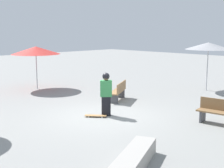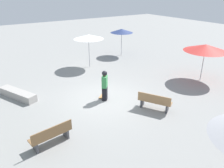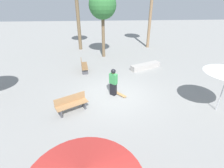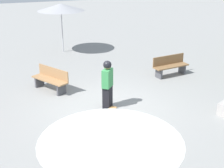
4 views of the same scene
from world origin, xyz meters
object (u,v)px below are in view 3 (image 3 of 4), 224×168
at_px(skater_main, 113,81).
at_px(concrete_ledge, 145,66).
at_px(bench_near, 84,66).
at_px(skateboard, 121,95).
at_px(palm_tree_center_right, 103,6).
at_px(bench_far, 72,104).

bearing_deg(skater_main, concrete_ledge, 95.44).
bearing_deg(bench_near, skater_main, 21.38).
height_order(skater_main, skateboard, skater_main).
distance_m(skater_main, concrete_ledge, 4.76).
height_order(bench_near, palm_tree_center_right, palm_tree_center_right).
bearing_deg(skateboard, bench_far, -102.08).
xyz_separation_m(skateboard, bench_near, (-3.69, -2.41, 0.37)).
distance_m(concrete_ledge, bench_far, 7.24).
bearing_deg(bench_far, skateboard, 177.40).
relative_size(skateboard, bench_near, 0.45).
xyz_separation_m(skateboard, bench_far, (1.35, -2.60, 0.37)).
bearing_deg(bench_near, palm_tree_center_right, 147.15).
distance_m(skateboard, concrete_ledge, 4.58).
bearing_deg(bench_near, bench_far, -9.96).
height_order(concrete_ledge, bench_near, bench_near).
height_order(skater_main, bench_far, skater_main).
distance_m(bench_near, bench_far, 5.04).
distance_m(skateboard, bench_far, 2.95).
relative_size(concrete_ledge, bench_near, 1.51).
relative_size(bench_near, palm_tree_center_right, 0.30).
bearing_deg(skateboard, concrete_ledge, 109.34).
bearing_deg(bench_far, palm_tree_center_right, -131.86).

